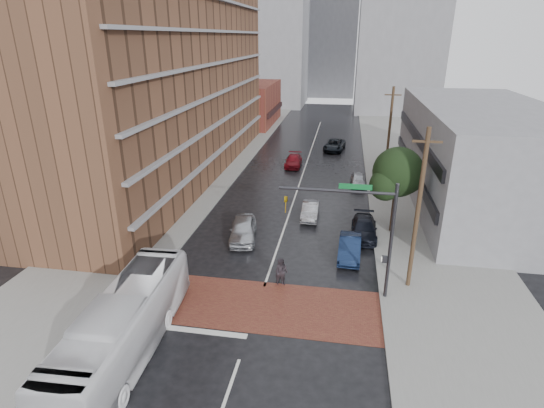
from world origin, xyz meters
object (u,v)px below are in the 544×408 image
(car_parked_near, at_px, (350,248))
(car_parked_far, at_px, (358,180))
(car_travel_c, at_px, (293,161))
(pedestrian_a, at_px, (280,272))
(car_travel_b, at_px, (310,211))
(car_parked_mid, at_px, (364,228))
(suv_travel, at_px, (334,145))
(pedestrian_b, at_px, (282,272))
(car_travel_a, at_px, (243,230))
(transit_bus, at_px, (124,327))

(car_parked_near, bearing_deg, car_parked_far, 88.86)
(car_travel_c, height_order, car_parked_near, car_parked_near)
(pedestrian_a, bearing_deg, car_travel_b, 68.48)
(pedestrian_a, bearing_deg, car_parked_near, 28.80)
(car_parked_mid, distance_m, car_parked_far, 12.25)
(suv_travel, xyz_separation_m, car_parked_far, (2.92, -14.42, -0.11))
(pedestrian_a, distance_m, car_parked_far, 20.75)
(car_travel_b, bearing_deg, pedestrian_b, -94.64)
(car_travel_a, bearing_deg, car_parked_mid, 4.05)
(pedestrian_a, relative_size, car_travel_c, 0.38)
(pedestrian_a, distance_m, car_travel_b, 10.85)
(suv_travel, bearing_deg, car_parked_near, -78.41)
(transit_bus, relative_size, pedestrian_a, 6.72)
(pedestrian_b, bearing_deg, car_parked_near, 63.53)
(transit_bus, height_order, car_parked_near, transit_bus)
(pedestrian_a, bearing_deg, pedestrian_b, -16.50)
(pedestrian_b, xyz_separation_m, car_travel_b, (0.86, 10.81, -0.22))
(transit_bus, bearing_deg, car_parked_mid, 49.98)
(transit_bus, distance_m, car_parked_mid, 19.39)
(suv_travel, bearing_deg, car_travel_c, -110.60)
(car_travel_b, distance_m, car_parked_near, 7.29)
(car_travel_c, xyz_separation_m, suv_travel, (4.59, 8.52, 0.08))
(car_travel_b, bearing_deg, transit_bus, -112.05)
(car_travel_c, xyz_separation_m, car_parked_far, (7.51, -5.90, -0.03))
(suv_travel, bearing_deg, pedestrian_b, -85.82)
(pedestrian_a, xyz_separation_m, car_parked_mid, (5.37, 7.86, -0.18))
(car_travel_b, relative_size, car_parked_near, 0.91)
(car_travel_b, relative_size, suv_travel, 0.75)
(car_travel_c, bearing_deg, transit_bus, -98.02)
(car_travel_a, xyz_separation_m, suv_travel, (5.96, 28.77, -0.08))
(suv_travel, relative_size, car_parked_far, 1.43)
(transit_bus, distance_m, pedestrian_a, 9.91)
(pedestrian_a, xyz_separation_m, car_parked_far, (5.13, 20.10, -0.23))
(car_parked_near, bearing_deg, suv_travel, 95.88)
(car_parked_mid, bearing_deg, car_travel_b, 146.75)
(car_travel_c, bearing_deg, car_travel_b, -78.79)
(car_travel_a, bearing_deg, pedestrian_a, -65.87)
(suv_travel, relative_size, car_parked_mid, 1.13)
(transit_bus, relative_size, car_parked_far, 3.13)
(car_parked_near, bearing_deg, transit_bus, -130.16)
(car_travel_c, distance_m, suv_travel, 9.68)
(car_parked_far, bearing_deg, pedestrian_a, -105.54)
(car_travel_c, bearing_deg, car_travel_a, -95.00)
(suv_travel, bearing_deg, transit_bus, -93.93)
(car_parked_near, height_order, car_parked_mid, car_parked_near)
(pedestrian_a, distance_m, car_parked_near, 6.08)
(pedestrian_b, distance_m, car_parked_near, 6.01)
(car_parked_mid, bearing_deg, car_parked_near, -106.81)
(car_travel_a, xyz_separation_m, car_parked_mid, (9.12, 2.10, -0.14))
(pedestrian_b, relative_size, car_travel_c, 0.39)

